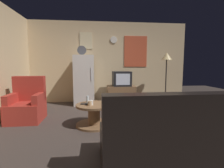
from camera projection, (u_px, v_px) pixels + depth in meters
The scene contains 14 objects.
ground_plane at pixel (119, 127), 3.26m from camera, with size 12.00×12.00×0.00m, color #3D332D.
wall_with_art at pixel (109, 62), 5.53m from camera, with size 5.20×0.12×2.59m.
fridge at pixel (84, 80), 5.08m from camera, with size 0.60×0.62×1.77m.
tv_stand at pixel (121, 95), 5.15m from camera, with size 0.84×0.53×0.57m.
crt_tv at pixel (122, 79), 5.09m from camera, with size 0.54×0.51×0.44m.
standing_lamp at pixel (167, 60), 5.15m from camera, with size 0.32×0.32×1.59m.
coffee_table at pixel (94, 115), 3.34m from camera, with size 0.72×0.72×0.44m.
wine_glass at pixel (88, 100), 3.40m from camera, with size 0.05×0.05×0.15m, color silver.
mug_ceramic_white at pixel (91, 103), 3.24m from camera, with size 0.08×0.08×0.09m, color silver.
mug_ceramic_tan at pixel (90, 103), 3.19m from camera, with size 0.08×0.08×0.09m, color tan.
remote_control at pixel (84, 104), 3.29m from camera, with size 0.15×0.04×0.02m, color black.
armchair at pixel (27, 105), 3.65m from camera, with size 0.68×0.68×0.96m.
couch at pixel (171, 139), 2.03m from camera, with size 1.70×0.80×0.92m.
book_stack at pixel (142, 103), 5.15m from camera, with size 0.20×0.17×0.08m.
Camera 1 is at (-0.47, -3.11, 1.22)m, focal length 26.76 mm.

